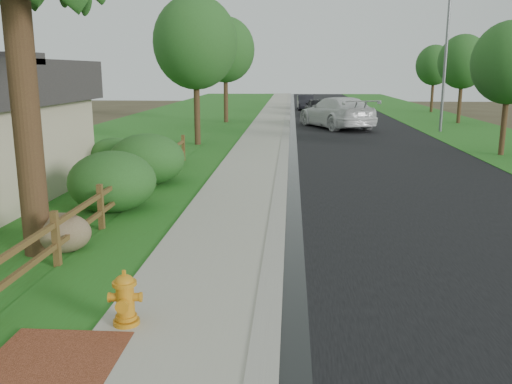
# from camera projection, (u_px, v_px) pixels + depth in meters

# --- Properties ---
(ground) EXTENTS (120.00, 120.00, 0.00)m
(ground) POSITION_uv_depth(u_px,v_px,m) (235.00, 350.00, 7.15)
(ground) COLOR #3B3320
(road) EXTENTS (8.00, 90.00, 0.02)m
(road) POSITION_uv_depth(u_px,v_px,m) (343.00, 119.00, 40.93)
(road) COLOR black
(road) RESTS_ON ground
(curb) EXTENTS (0.40, 90.00, 0.12)m
(curb) POSITION_uv_depth(u_px,v_px,m) (287.00, 118.00, 41.19)
(curb) COLOR gray
(curb) RESTS_ON ground
(wet_gutter) EXTENTS (0.50, 90.00, 0.00)m
(wet_gutter) POSITION_uv_depth(u_px,v_px,m) (292.00, 119.00, 41.17)
(wet_gutter) COLOR black
(wet_gutter) RESTS_ON road
(sidewalk) EXTENTS (2.20, 90.00, 0.10)m
(sidewalk) POSITION_uv_depth(u_px,v_px,m) (270.00, 118.00, 41.27)
(sidewalk) COLOR #A19D8C
(sidewalk) RESTS_ON ground
(grass_strip) EXTENTS (1.60, 90.00, 0.06)m
(grass_strip) POSITION_uv_depth(u_px,v_px,m) (246.00, 118.00, 41.40)
(grass_strip) COLOR #275718
(grass_strip) RESTS_ON ground
(lawn_near) EXTENTS (9.00, 90.00, 0.04)m
(lawn_near) POSITION_uv_depth(u_px,v_px,m) (178.00, 118.00, 41.73)
(lawn_near) COLOR #275718
(lawn_near) RESTS_ON ground
(verge_far) EXTENTS (6.00, 90.00, 0.04)m
(verge_far) POSITION_uv_depth(u_px,v_px,m) (436.00, 120.00, 40.49)
(verge_far) COLOR #275718
(verge_far) RESTS_ON ground
(brick_patch) EXTENTS (1.60, 2.40, 0.11)m
(brick_patch) POSITION_uv_depth(u_px,v_px,m) (38.00, 382.00, 6.30)
(brick_patch) COLOR brown
(brick_patch) RESTS_ON ground
(ranch_fence) EXTENTS (0.12, 16.92, 1.10)m
(ranch_fence) POSITION_uv_depth(u_px,v_px,m) (117.00, 193.00, 13.47)
(ranch_fence) COLOR #473117
(ranch_fence) RESTS_ON ground
(fire_hydrant) EXTENTS (0.52, 0.42, 0.80)m
(fire_hydrant) POSITION_uv_depth(u_px,v_px,m) (125.00, 300.00, 7.57)
(fire_hydrant) COLOR #C67C17
(fire_hydrant) RESTS_ON sidewalk
(white_suv) EXTENTS (5.12, 7.33, 1.97)m
(white_suv) POSITION_uv_depth(u_px,v_px,m) (336.00, 112.00, 34.40)
(white_suv) COLOR silver
(white_suv) RESTS_ON road
(dark_car_mid) EXTENTS (1.97, 4.36, 1.45)m
(dark_car_mid) POSITION_uv_depth(u_px,v_px,m) (317.00, 107.00, 43.58)
(dark_car_mid) COLOR black
(dark_car_mid) RESTS_ON road
(dark_car_far) EXTENTS (1.55, 4.16, 1.36)m
(dark_car_far) POSITION_uv_depth(u_px,v_px,m) (305.00, 102.00, 50.63)
(dark_car_far) COLOR black
(dark_car_far) RESTS_ON road
(streetlight) EXTENTS (1.93, 0.48, 8.39)m
(streetlight) POSITION_uv_depth(u_px,v_px,m) (443.00, 50.00, 31.41)
(streetlight) COLOR slate
(streetlight) RESTS_ON ground
(boulder) EXTENTS (1.46, 1.28, 0.81)m
(boulder) POSITION_uv_depth(u_px,v_px,m) (61.00, 233.00, 10.91)
(boulder) COLOR brown
(boulder) RESTS_ON ground
(shrub_b) EXTENTS (2.39, 2.39, 1.59)m
(shrub_b) POSITION_uv_depth(u_px,v_px,m) (112.00, 181.00, 14.04)
(shrub_b) COLOR #244D1B
(shrub_b) RESTS_ON ground
(shrub_c) EXTENTS (2.25, 2.25, 1.34)m
(shrub_c) POSITION_uv_depth(u_px,v_px,m) (115.00, 157.00, 18.78)
(shrub_c) COLOR #244D1B
(shrub_c) RESTS_ON ground
(shrub_d) EXTENTS (3.18, 3.18, 1.65)m
(shrub_d) POSITION_uv_depth(u_px,v_px,m) (147.00, 159.00, 17.34)
(shrub_d) COLOR #244D1B
(shrub_d) RESTS_ON ground
(tree_near_left) EXTENTS (4.01, 4.01, 7.11)m
(tree_near_left) POSITION_uv_depth(u_px,v_px,m) (195.00, 43.00, 25.70)
(tree_near_left) COLOR #3C2418
(tree_near_left) RESTS_ON ground
(tree_near_right) EXTENTS (3.14, 3.14, 5.66)m
(tree_near_right) POSITION_uv_depth(u_px,v_px,m) (510.00, 63.00, 22.61)
(tree_near_right) COLOR #3C2418
(tree_near_right) RESTS_ON ground
(tree_mid_left) EXTENTS (4.04, 4.04, 7.23)m
(tree_mid_left) POSITION_uv_depth(u_px,v_px,m) (225.00, 50.00, 37.19)
(tree_mid_left) COLOR #3C2418
(tree_mid_left) RESTS_ON ground
(tree_mid_right) EXTENTS (3.32, 3.32, 6.02)m
(tree_mid_right) POSITION_uv_depth(u_px,v_px,m) (463.00, 62.00, 36.73)
(tree_mid_right) COLOR #3C2418
(tree_mid_right) RESTS_ON ground
(tree_far_right) EXTENTS (3.14, 3.14, 5.80)m
(tree_far_right) POSITION_uv_depth(u_px,v_px,m) (434.00, 65.00, 46.85)
(tree_far_right) COLOR #3C2418
(tree_far_right) RESTS_ON ground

